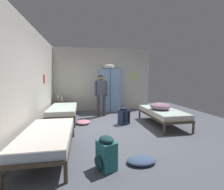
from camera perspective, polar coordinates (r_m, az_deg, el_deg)
ground_plane at (r=4.99m, az=0.55°, el=-11.23°), size 8.37×8.37×0.00m
room_backdrop at (r=5.89m, az=-13.03°, el=5.08°), size 4.37×5.29×2.79m
locker_bank at (r=7.13m, az=-0.97°, el=1.95°), size 0.90×0.55×2.07m
shelf_unit at (r=7.08m, az=-17.74°, el=-3.45°), size 0.38×0.30×0.57m
bed_right at (r=5.41m, az=17.29°, el=-5.98°), size 0.90×1.90×0.49m
bed_left_front at (r=3.42m, az=-21.76°, el=-13.26°), size 0.90×1.90×0.49m
bed_left_rear at (r=5.92m, az=-16.77°, el=-4.92°), size 0.90×1.90×0.49m
bedding_heap at (r=5.33m, az=16.56°, el=-3.78°), size 0.63×0.64×0.21m
person_traveler at (r=6.24m, az=-3.85°, el=1.24°), size 0.50×0.21×1.59m
water_bottle at (r=7.06m, az=-18.45°, el=-0.78°), size 0.06×0.06×0.24m
lotion_bottle at (r=6.99m, az=-17.29°, el=-1.08°), size 0.06×0.06×0.17m
backpack_teal at (r=2.81m, az=-2.17°, el=-19.88°), size 0.40×0.39×0.55m
backpack_navy at (r=5.26m, az=4.13°, el=-7.39°), size 0.39×0.40×0.55m
clothes_pile_denim at (r=3.10m, az=10.29°, el=-21.63°), size 0.52×0.36×0.10m
clothes_pile_pink at (r=5.41m, az=-10.13°, el=-9.34°), size 0.44×0.50×0.11m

